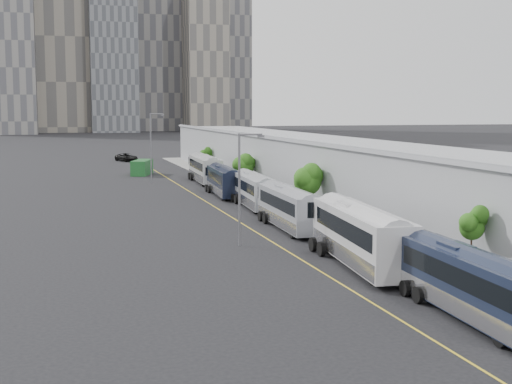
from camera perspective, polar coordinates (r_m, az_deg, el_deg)
name	(u,v)px	position (r m, az deg, el deg)	size (l,w,h in m)	color
sidewalk	(342,216)	(69.92, 6.89, -1.90)	(10.00, 170.00, 0.12)	gray
lane_line	(238,221)	(66.61, -1.47, -2.32)	(0.12, 160.00, 0.02)	gold
depot	(380,179)	(71.12, 9.90, 1.00)	(12.45, 160.40, 7.20)	gray
skyline	(85,17)	(335.67, -13.55, 13.45)	(145.00, 64.00, 120.00)	slate
bus_1	(470,289)	(37.55, 16.76, -7.43)	(2.95, 12.14, 3.52)	#161D32
bus_2	(360,240)	(48.02, 8.36, -3.85)	(4.18, 14.18, 4.08)	silver
bus_3	(290,211)	(62.11, 2.70, -1.55)	(2.97, 12.62, 3.67)	gray
bus_4	(255,193)	(75.51, -0.11, -0.09)	(3.28, 12.47, 3.61)	#9DA0A6
bus_5	(224,183)	(85.73, -2.57, 0.69)	(3.16, 12.19, 3.53)	black
bus_6	(205,171)	(100.98, -4.09, 1.69)	(3.22, 13.43, 3.90)	#B2B1B4
tree_1	(472,225)	(44.41, 16.89, -2.53)	(1.50, 1.50, 4.37)	black
tree_2	(308,177)	(68.21, 4.15, 1.17)	(2.65, 2.65, 5.24)	black
tree_3	(243,164)	(91.22, -1.04, 2.23)	(2.75, 2.75, 4.72)	black
tree_4	(206,154)	(116.51, -4.03, 3.03)	(1.62, 1.62, 3.85)	black
street_lamp_near	(242,181)	(54.03, -1.14, 0.89)	(2.04, 0.22, 8.61)	#59595E
street_lamp_far	(152,143)	(101.74, -8.32, 3.90)	(2.04, 0.22, 9.77)	#59595E
shipping_container	(142,167)	(114.07, -9.11, 1.95)	(2.30, 6.24, 2.32)	#174B1F
suv	(127,157)	(143.69, -10.31, 2.75)	(2.68, 5.82, 1.62)	black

